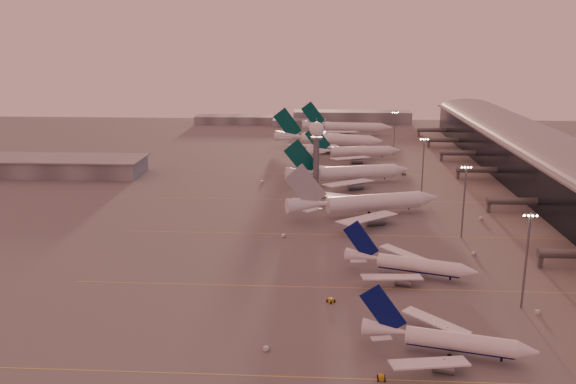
{
  "coord_description": "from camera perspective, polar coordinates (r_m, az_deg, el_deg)",
  "views": [
    {
      "loc": [
        7.79,
        -143.42,
        66.31
      ],
      "look_at": [
        -5.12,
        79.53,
        8.5
      ],
      "focal_mm": 38.0,
      "sensor_mm": 36.0,
      "label": 1
    }
  ],
  "objects": [
    {
      "name": "gsv_truck_d",
      "position": [
        280.89,
        -2.4,
        1.1
      ],
      "size": [
        4.08,
        6.35,
        2.41
      ],
      "color": "silver",
      "rests_on": "ground"
    },
    {
      "name": "gsv_catering_b",
      "position": [
        235.17,
        17.64,
        -1.97
      ],
      "size": [
        6.2,
        4.19,
        4.67
      ],
      "color": "silver",
      "rests_on": "ground"
    },
    {
      "name": "greentail_c",
      "position": [
        365.47,
        3.8,
        4.71
      ],
      "size": [
        65.7,
        52.59,
        24.07
      ],
      "color": "white",
      "rests_on": "ground"
    },
    {
      "name": "ground",
      "position": [
        158.2,
        0.19,
        -10.27
      ],
      "size": [
        700.0,
        700.0,
        0.0
      ],
      "primitive_type": "plane",
      "color": "#605D5D",
      "rests_on": "ground"
    },
    {
      "name": "greentail_d",
      "position": [
        418.61,
        5.55,
        5.88
      ],
      "size": [
        61.94,
        49.88,
        22.49
      ],
      "color": "white",
      "rests_on": "ground"
    },
    {
      "name": "greentail_b",
      "position": [
        334.5,
        6.19,
        3.59
      ],
      "size": [
        52.89,
        42.41,
        19.31
      ],
      "color": "white",
      "rests_on": "ground"
    },
    {
      "name": "terminal",
      "position": [
        278.21,
        24.33,
        1.64
      ],
      "size": [
        57.0,
        362.0,
        23.04
      ],
      "color": "black",
      "rests_on": "ground"
    },
    {
      "name": "gsv_tug_near",
      "position": [
        127.21,
        8.72,
        -16.8
      ],
      "size": [
        2.28,
        3.73,
        1.05
      ],
      "color": "gold",
      "rests_on": "ground"
    },
    {
      "name": "gsv_tug_hangar",
      "position": [
        301.45,
        10.79,
        1.66
      ],
      "size": [
        3.89,
        2.34,
        1.11
      ],
      "color": "#535557",
      "rests_on": "ground"
    },
    {
      "name": "gsv_tug_far",
      "position": [
        254.58,
        3.21,
        -0.48
      ],
      "size": [
        3.94,
        4.14,
        1.02
      ],
      "color": "silver",
      "rests_on": "ground"
    },
    {
      "name": "gsv_truck_b",
      "position": [
        197.67,
        17.1,
        -5.41
      ],
      "size": [
        5.8,
        3.8,
        2.2
      ],
      "color": "silver",
      "rests_on": "ground"
    },
    {
      "name": "gsv_tug_mid",
      "position": [
        158.13,
        4.04,
        -10.1
      ],
      "size": [
        4.28,
        4.27,
        1.08
      ],
      "color": "gold",
      "rests_on": "ground"
    },
    {
      "name": "mast_a",
      "position": [
        160.8,
        21.41,
        -5.62
      ],
      "size": [
        3.6,
        0.56,
        25.0
      ],
      "color": "slate",
      "rests_on": "ground"
    },
    {
      "name": "gsv_truck_a",
      "position": [
        135.8,
        -1.92,
        -14.21
      ],
      "size": [
        5.38,
        4.42,
        2.1
      ],
      "color": "silver",
      "rests_on": "ground"
    },
    {
      "name": "gsv_truck_c",
      "position": [
        205.77,
        -0.32,
        -3.94
      ],
      "size": [
        5.97,
        4.47,
        2.29
      ],
      "color": "silver",
      "rests_on": "ground"
    },
    {
      "name": "widebody_white",
      "position": [
        230.61,
        7.21,
        -1.35
      ],
      "size": [
        59.11,
        46.64,
        21.52
      ],
      "color": "white",
      "rests_on": "ground"
    },
    {
      "name": "taxiway_markings",
      "position": [
        211.33,
        9.2,
        -3.96
      ],
      "size": [
        180.0,
        185.25,
        0.02
      ],
      "color": "gold",
      "rests_on": "ground"
    },
    {
      "name": "mast_b",
      "position": [
        210.63,
        16.15,
        -0.53
      ],
      "size": [
        3.6,
        0.56,
        25.0
      ],
      "color": "slate",
      "rests_on": "ground"
    },
    {
      "name": "radar_tower",
      "position": [
        267.32,
        2.68,
        4.73
      ],
      "size": [
        6.4,
        6.4,
        31.1
      ],
      "color": "slate",
      "rests_on": "ground"
    },
    {
      "name": "greentail_a",
      "position": [
        280.08,
        5.7,
        1.55
      ],
      "size": [
        58.03,
        46.24,
        21.59
      ],
      "color": "white",
      "rests_on": "ground"
    },
    {
      "name": "mast_d",
      "position": [
        349.74,
        9.93,
        5.65
      ],
      "size": [
        3.6,
        0.56,
        25.0
      ],
      "color": "slate",
      "rests_on": "ground"
    },
    {
      "name": "mast_c",
      "position": [
        262.24,
        12.52,
        2.6
      ],
      "size": [
        3.6,
        0.56,
        25.0
      ],
      "color": "slate",
      "rests_on": "ground"
    },
    {
      "name": "narrowbody_mid",
      "position": [
        176.17,
        11.28,
        -6.84
      ],
      "size": [
        37.01,
        29.08,
        14.91
      ],
      "color": "white",
      "rests_on": "ground"
    },
    {
      "name": "narrowbody_near",
      "position": [
        137.13,
        14.66,
        -13.52
      ],
      "size": [
        36.67,
        28.92,
        14.56
      ],
      "color": "white",
      "rests_on": "ground"
    },
    {
      "name": "hangar",
      "position": [
        317.02,
        -20.55,
        2.31
      ],
      "size": [
        82.0,
        27.0,
        8.5
      ],
      "color": "slate",
      "rests_on": "ground"
    },
    {
      "name": "gsv_catering_a",
      "position": [
        163.17,
        22.4,
        -9.91
      ],
      "size": [
        4.75,
        2.49,
        3.77
      ],
      "color": "silver",
      "rests_on": "ground"
    },
    {
      "name": "distant_horizon",
      "position": [
        472.73,
        2.68,
        6.91
      ],
      "size": [
        165.0,
        37.5,
        9.0
      ],
      "color": "slate",
      "rests_on": "ground"
    }
  ]
}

